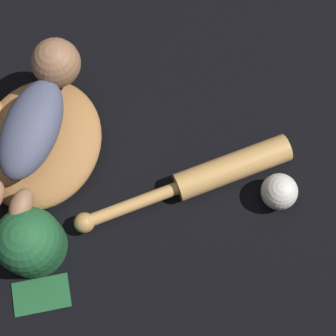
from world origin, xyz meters
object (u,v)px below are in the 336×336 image
baseball_bat (209,176)px  baseball_cap (29,242)px  baseball (279,192)px  baseball_glove (31,141)px  baby_figure (37,113)px

baseball_bat → baseball_cap: (-0.34, 0.22, 0.03)m
baseball → baseball_glove: bearing=113.2°
baseball_glove → baby_figure: 0.10m
baseball_glove → baseball_cap: 0.23m
baseball → baseball_cap: 0.53m
baseball → baseball_cap: bearing=137.4°
baseball_bat → baseball_glove: bearing=114.0°
baseball_cap → baseball: bearing=-42.6°
baby_figure → baseball_bat: baby_figure is taller
baseball_glove → baseball: bearing=-66.8°
baby_figure → baseball_bat: bearing=-71.2°
baseball_glove → baseball: size_ratio=4.77×
baseball_glove → baseball_bat: (0.16, -0.36, -0.01)m
baseball_bat → baby_figure: bearing=108.8°
baseball_glove → baby_figure: bearing=-11.7°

